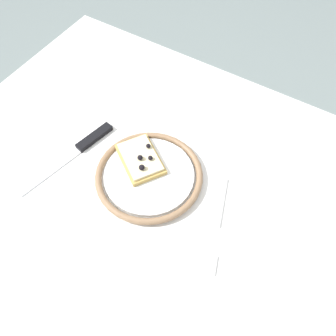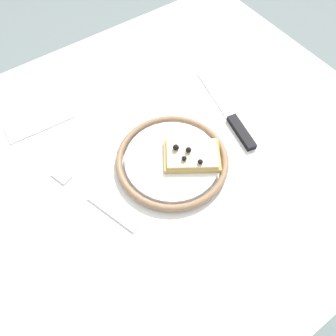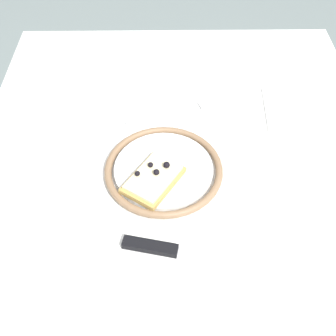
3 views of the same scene
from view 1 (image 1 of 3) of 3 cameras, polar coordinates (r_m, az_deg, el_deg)
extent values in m
plane|color=slate|center=(1.39, -1.90, -18.80)|extent=(6.00, 6.00, 0.00)
cube|color=white|center=(0.72, -3.46, -4.63)|extent=(0.96, 0.80, 0.03)
cylinder|color=#4C4742|center=(1.19, 24.80, -9.61)|extent=(0.05, 0.05, 0.69)
cylinder|color=#4C4742|center=(1.33, -9.69, 7.23)|extent=(0.05, 0.05, 0.69)
cylinder|color=white|center=(0.72, -3.05, -1.31)|extent=(0.18, 0.18, 0.01)
torus|color=#8C6B4C|center=(0.72, -3.06, -1.15)|extent=(0.22, 0.22, 0.01)
cube|color=tan|center=(0.73, -4.47, 1.42)|extent=(0.13, 0.12, 0.01)
cube|color=beige|center=(0.72, -4.51, 1.78)|extent=(0.12, 0.11, 0.01)
sphere|color=black|center=(0.71, -4.51, 1.67)|extent=(0.01, 0.01, 0.01)
sphere|color=black|center=(0.71, -2.85, 1.63)|extent=(0.01, 0.01, 0.01)
sphere|color=black|center=(0.73, -3.18, 3.56)|extent=(0.01, 0.01, 0.01)
sphere|color=black|center=(0.70, -4.24, 0.10)|extent=(0.01, 0.01, 0.01)
cube|color=silver|center=(0.77, -18.43, -0.54)|extent=(0.05, 0.15, 0.00)
cube|color=black|center=(0.80, -11.74, 4.89)|extent=(0.04, 0.09, 0.01)
cube|color=#BDBDBD|center=(0.70, 8.49, -5.43)|extent=(0.05, 0.11, 0.00)
cube|color=#BDBDBD|center=(0.65, 6.78, -15.18)|extent=(0.03, 0.04, 0.00)
camera|label=2|loc=(0.60, 42.23, 42.37)|focal=36.87mm
camera|label=3|loc=(0.78, -50.61, 40.95)|focal=43.93mm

